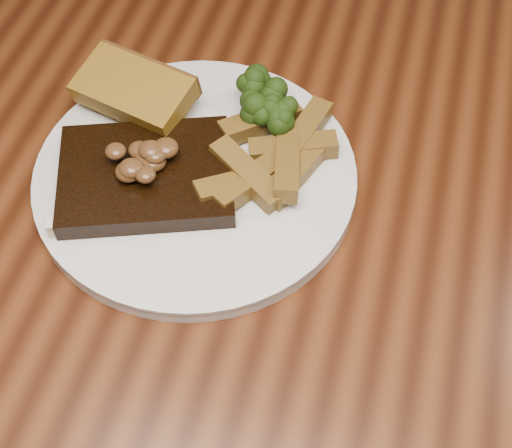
{
  "coord_description": "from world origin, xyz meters",
  "views": [
    {
      "loc": [
        0.08,
        -0.34,
        1.28
      ],
      "look_at": [
        -0.01,
        -0.0,
        0.78
      ],
      "focal_mm": 50.0,
      "sensor_mm": 36.0,
      "label": 1
    }
  ],
  "objects": [
    {
      "name": "potato_wedges",
      "position": [
        -0.03,
        0.07,
        0.77
      ],
      "size": [
        0.11,
        0.11,
        0.02
      ],
      "primitive_type": null,
      "color": "brown",
      "rests_on": "plate"
    },
    {
      "name": "plate",
      "position": [
        -0.08,
        0.05,
        0.76
      ],
      "size": [
        0.32,
        0.32,
        0.01
      ],
      "primitive_type": "cylinder",
      "rotation": [
        0.0,
        0.0,
        0.06
      ],
      "color": "silver",
      "rests_on": "dining_table"
    },
    {
      "name": "steak",
      "position": [
        -0.12,
        0.03,
        0.77
      ],
      "size": [
        0.19,
        0.17,
        0.02
      ],
      "primitive_type": "cube",
      "rotation": [
        0.0,
        0.0,
        0.35
      ],
      "color": "black",
      "rests_on": "plate"
    },
    {
      "name": "chair_far",
      "position": [
        -0.22,
        0.59,
        0.51
      ],
      "size": [
        0.55,
        0.55,
        0.93
      ],
      "rotation": [
        0.0,
        0.0,
        2.83
      ],
      "color": "black",
      "rests_on": "ground"
    },
    {
      "name": "mushroom_pile",
      "position": [
        -0.12,
        0.04,
        0.8
      ],
      "size": [
        0.07,
        0.07,
        0.03
      ],
      "primitive_type": null,
      "color": "#523019",
      "rests_on": "steak"
    },
    {
      "name": "steak_bone",
      "position": [
        -0.12,
        -0.03,
        0.77
      ],
      "size": [
        0.13,
        0.06,
        0.02
      ],
      "primitive_type": "cube",
      "rotation": [
        0.0,
        0.0,
        0.35
      ],
      "color": "beige",
      "rests_on": "plate"
    },
    {
      "name": "garlic_bread",
      "position": [
        -0.16,
        0.11,
        0.77
      ],
      "size": [
        0.12,
        0.09,
        0.02
      ],
      "primitive_type": "cube",
      "rotation": [
        0.0,
        0.0,
        -0.25
      ],
      "color": "olive",
      "rests_on": "plate"
    },
    {
      "name": "dining_table",
      "position": [
        0.0,
        0.0,
        0.66
      ],
      "size": [
        1.6,
        0.9,
        0.75
      ],
      "color": "#4D240F",
      "rests_on": "ground"
    },
    {
      "name": "broccoli_cluster",
      "position": [
        -0.03,
        0.14,
        0.78
      ],
      "size": [
        0.07,
        0.07,
        0.04
      ],
      "primitive_type": null,
      "color": "#1E390D",
      "rests_on": "plate"
    }
  ]
}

